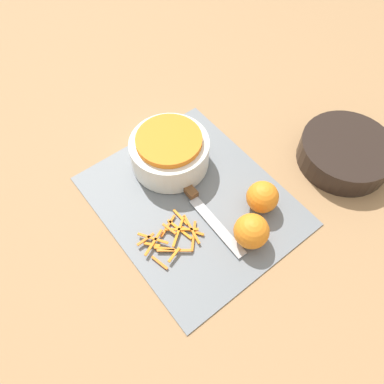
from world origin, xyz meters
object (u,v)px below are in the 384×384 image
(knife, at_px, (189,190))
(orange_right, at_px, (251,231))
(orange_left, at_px, (262,197))
(bowl_speckled, at_px, (170,151))
(bowl_dark, at_px, (345,152))

(knife, relative_size, orange_right, 3.86)
(orange_right, bearing_deg, orange_left, 121.33)
(orange_left, bearing_deg, bowl_speckled, -158.75)
(orange_left, bearing_deg, knife, -141.03)
(bowl_dark, relative_size, orange_right, 2.94)
(bowl_speckled, distance_m, orange_left, 0.23)
(bowl_dark, relative_size, knife, 0.76)
(bowl_speckled, xyz_separation_m, knife, (0.09, -0.02, -0.03))
(bowl_speckled, height_order, orange_left, bowl_speckled)
(bowl_speckled, bearing_deg, orange_left, 21.25)
(orange_left, relative_size, orange_right, 0.96)
(bowl_speckled, relative_size, orange_right, 2.48)
(knife, height_order, orange_left, orange_left)
(knife, height_order, orange_right, orange_right)
(knife, bearing_deg, bowl_dark, 68.00)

